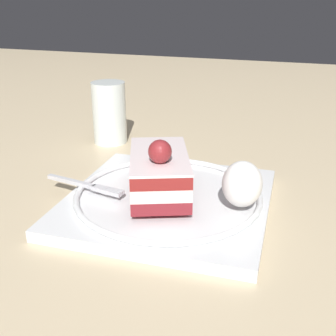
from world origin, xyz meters
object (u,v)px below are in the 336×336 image
Objects in this scene: dessert_plate at (168,199)px; fork at (86,185)px; cake_slice at (159,172)px; whipped_cream_dollop at (243,183)px; drink_glass_near at (109,115)px.

dessert_plate is 0.10m from fork.
whipped_cream_dollop is at bearing 179.65° from cake_slice.
fork is 1.07× the size of drink_glass_near.
dessert_plate is 2.20× the size of fork.
whipped_cream_dollop is (-0.09, 0.00, 0.04)m from dessert_plate.
cake_slice is 2.68× the size of whipped_cream_dollop.
fork is 0.23m from drink_glass_near.
dessert_plate is 2.36× the size of drink_glass_near.
cake_slice is at bearing -0.35° from whipped_cream_dollop.
dessert_plate is 0.04m from cake_slice.
dessert_plate is at bearing -160.60° from cake_slice.
cake_slice is (0.01, 0.00, 0.04)m from dessert_plate.
whipped_cream_dollop is 0.19m from fork.
cake_slice is 0.09m from fork.
drink_glass_near reaches higher than cake_slice.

